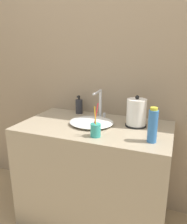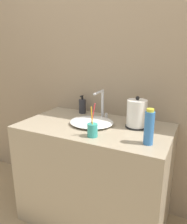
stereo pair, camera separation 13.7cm
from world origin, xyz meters
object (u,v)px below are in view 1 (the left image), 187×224
object	(u,v)px
shampoo_bottle	(153,126)
toothbrush_cup	(96,130)
lotion_bottle	(79,106)
electric_kettle	(136,114)
faucet	(100,102)

from	to	relation	value
shampoo_bottle	toothbrush_cup	bearing A→B (deg)	-172.51
toothbrush_cup	shampoo_bottle	world-z (taller)	toothbrush_cup
toothbrush_cup	lotion_bottle	world-z (taller)	toothbrush_cup
electric_kettle	shampoo_bottle	xyz separation A→B (m)	(0.14, -0.25, 0.01)
electric_kettle	shampoo_bottle	world-z (taller)	electric_kettle
lotion_bottle	shampoo_bottle	distance (m)	0.78
shampoo_bottle	faucet	bearing A→B (deg)	143.37
toothbrush_cup	shampoo_bottle	size ratio (longest dim) A/B	1.01
electric_kettle	shampoo_bottle	distance (m)	0.29
electric_kettle	lotion_bottle	world-z (taller)	electric_kettle
faucet	electric_kettle	xyz separation A→B (m)	(0.31, -0.09, -0.04)
faucet	shampoo_bottle	world-z (taller)	faucet
faucet	toothbrush_cup	bearing A→B (deg)	-74.13
faucet	electric_kettle	size ratio (longest dim) A/B	1.01
lotion_bottle	faucet	bearing A→B (deg)	-15.16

